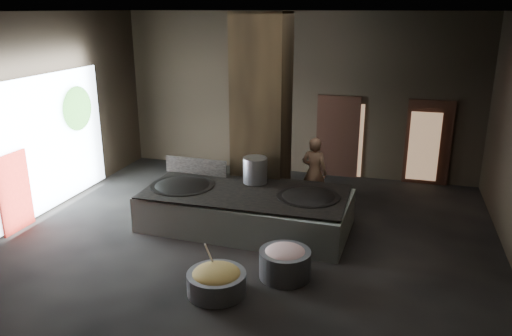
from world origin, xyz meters
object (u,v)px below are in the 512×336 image
(hearth_platform, at_px, (246,210))
(cook, at_px, (314,172))
(wok_right, at_px, (308,200))
(stock_pot, at_px, (255,170))
(veg_basin, at_px, (217,283))
(wok_left, at_px, (183,189))
(meat_basin, at_px, (285,264))

(hearth_platform, xyz_separation_m, cook, (1.21, 1.61, 0.47))
(wok_right, bearing_deg, hearth_platform, -177.88)
(stock_pot, distance_m, veg_basin, 3.38)
(wok_left, height_order, wok_right, wok_left)
(cook, xyz_separation_m, veg_basin, (-0.89, -4.29, -0.67))
(hearth_platform, xyz_separation_m, wok_right, (1.35, 0.05, 0.37))
(wok_left, bearing_deg, stock_pot, 21.80)
(wok_right, distance_m, stock_pot, 1.44)
(wok_left, relative_size, meat_basin, 1.52)
(wok_right, relative_size, cook, 0.76)
(wok_left, distance_m, wok_right, 2.80)
(wok_right, bearing_deg, meat_basin, -91.79)
(veg_basin, bearing_deg, stock_pot, 94.64)
(meat_basin, bearing_deg, wok_left, 146.69)
(hearth_platform, relative_size, cook, 2.59)
(wok_right, relative_size, meat_basin, 1.41)
(stock_pot, height_order, cook, cook)
(hearth_platform, bearing_deg, veg_basin, -80.88)
(cook, distance_m, meat_basin, 3.51)
(hearth_platform, bearing_deg, wok_right, 4.60)
(cook, bearing_deg, stock_pot, 51.79)
(hearth_platform, bearing_deg, cook, 55.58)
(wok_left, xyz_separation_m, cook, (2.66, 1.66, 0.10))
(hearth_platform, relative_size, meat_basin, 4.82)
(veg_basin, bearing_deg, cook, 78.24)
(veg_basin, relative_size, meat_basin, 1.09)
(hearth_platform, relative_size, wok_right, 3.41)
(wok_left, distance_m, cook, 3.13)
(stock_pot, height_order, meat_basin, stock_pot)
(hearth_platform, height_order, meat_basin, hearth_platform)
(cook, bearing_deg, wok_left, 41.32)
(wok_left, bearing_deg, veg_basin, -56.19)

